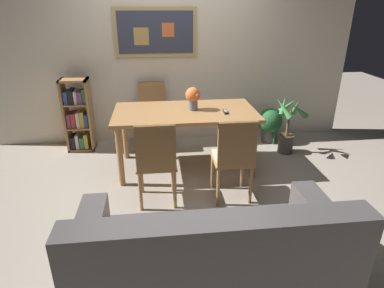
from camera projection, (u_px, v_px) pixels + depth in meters
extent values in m
plane|color=gray|center=(181.00, 183.00, 3.80)|extent=(12.00, 12.00, 0.00)
cube|color=beige|center=(172.00, 51.00, 4.60)|extent=(5.20, 0.10, 2.60)
cube|color=tan|center=(156.00, 32.00, 4.42)|extent=(1.12, 0.02, 0.65)
cube|color=#33384C|center=(156.00, 32.00, 4.40)|extent=(1.02, 0.01, 0.55)
cube|color=tan|center=(141.00, 36.00, 4.40)|extent=(0.20, 0.00, 0.23)
cube|color=#D86633|center=(168.00, 30.00, 4.40)|extent=(0.17, 0.00, 0.18)
cube|color=#9E7042|center=(185.00, 112.00, 3.88)|extent=(1.69, 0.89, 0.04)
cylinder|color=#9E7042|center=(120.00, 157.00, 3.62)|extent=(0.07, 0.07, 0.71)
cylinder|color=#9E7042|center=(254.00, 150.00, 3.78)|extent=(0.07, 0.07, 0.71)
cylinder|color=#9E7042|center=(125.00, 133.00, 4.28)|extent=(0.07, 0.07, 0.71)
cylinder|color=#9E7042|center=(239.00, 128.00, 4.44)|extent=(0.07, 0.07, 0.71)
cube|color=#9E7042|center=(232.00, 159.00, 3.39)|extent=(0.40, 0.40, 0.03)
cube|color=beige|center=(232.00, 157.00, 3.37)|extent=(0.36, 0.36, 0.03)
cylinder|color=#9E7042|center=(218.00, 187.00, 3.30)|extent=(0.04, 0.04, 0.42)
cylinder|color=#9E7042|center=(251.00, 185.00, 3.34)|extent=(0.04, 0.04, 0.42)
cylinder|color=#9E7042|center=(212.00, 171.00, 3.61)|extent=(0.04, 0.04, 0.42)
cylinder|color=#9E7042|center=(242.00, 170.00, 3.65)|extent=(0.04, 0.04, 0.42)
cube|color=#9E7042|center=(237.00, 145.00, 3.12)|extent=(0.38, 0.04, 0.46)
cube|color=#9E7042|center=(238.00, 125.00, 3.04)|extent=(0.38, 0.05, 0.06)
cube|color=#9E7042|center=(153.00, 118.00, 4.60)|extent=(0.40, 0.40, 0.03)
cube|color=beige|center=(153.00, 116.00, 4.59)|extent=(0.36, 0.36, 0.03)
cylinder|color=#9E7042|center=(165.00, 128.00, 4.86)|extent=(0.04, 0.04, 0.42)
cylinder|color=#9E7042|center=(142.00, 129.00, 4.82)|extent=(0.04, 0.04, 0.42)
cylinder|color=#9E7042|center=(166.00, 137.00, 4.55)|extent=(0.04, 0.04, 0.42)
cylinder|color=#9E7042|center=(141.00, 138.00, 4.51)|extent=(0.04, 0.04, 0.42)
cube|color=#9E7042|center=(152.00, 98.00, 4.66)|extent=(0.38, 0.04, 0.46)
cube|color=#9E7042|center=(151.00, 84.00, 4.59)|extent=(0.38, 0.05, 0.06)
cube|color=#9E7042|center=(156.00, 163.00, 3.30)|extent=(0.40, 0.40, 0.03)
cube|color=beige|center=(156.00, 160.00, 3.29)|extent=(0.36, 0.36, 0.03)
cylinder|color=#9E7042|center=(140.00, 192.00, 3.22)|extent=(0.04, 0.04, 0.42)
cylinder|color=#9E7042|center=(175.00, 190.00, 3.26)|extent=(0.04, 0.04, 0.42)
cylinder|color=#9E7042|center=(141.00, 175.00, 3.53)|extent=(0.04, 0.04, 0.42)
cylinder|color=#9E7042|center=(173.00, 174.00, 3.57)|extent=(0.04, 0.04, 0.42)
cube|color=#9E7042|center=(156.00, 148.00, 3.04)|extent=(0.38, 0.04, 0.46)
cube|color=#9E7042|center=(155.00, 128.00, 2.96)|extent=(0.38, 0.05, 0.06)
cube|color=#514C4C|center=(210.00, 266.00, 2.33)|extent=(1.80, 0.84, 0.40)
cube|color=#514C4C|center=(220.00, 251.00, 1.87)|extent=(1.80, 0.20, 0.44)
cube|color=#514C4C|center=(88.00, 240.00, 2.12)|extent=(0.18, 0.80, 0.22)
cube|color=#514C4C|center=(324.00, 223.00, 2.29)|extent=(0.18, 0.80, 0.22)
cube|color=#B78C33|center=(142.00, 249.00, 1.97)|extent=(0.32, 0.16, 0.33)
cube|color=#B78C33|center=(216.00, 243.00, 2.02)|extent=(0.32, 0.16, 0.33)
cube|color=#9E7042|center=(66.00, 116.00, 4.48)|extent=(0.03, 0.28, 1.01)
cube|color=#9E7042|center=(91.00, 115.00, 4.52)|extent=(0.03, 0.28, 1.01)
cube|color=#9E7042|center=(83.00, 147.00, 4.69)|extent=(0.36, 0.28, 0.03)
cube|color=#9E7042|center=(73.00, 80.00, 4.30)|extent=(0.36, 0.28, 0.03)
cube|color=#9E7042|center=(80.00, 126.00, 4.57)|extent=(0.30, 0.28, 0.02)
cube|color=#9E7042|center=(77.00, 103.00, 4.43)|extent=(0.30, 0.28, 0.02)
cube|color=black|center=(74.00, 141.00, 4.64)|extent=(0.06, 0.22, 0.17)
cube|color=beige|center=(78.00, 140.00, 4.64)|extent=(0.04, 0.22, 0.20)
cube|color=#337247|center=(83.00, 141.00, 4.66)|extent=(0.06, 0.22, 0.16)
cube|color=gold|center=(87.00, 140.00, 4.65)|extent=(0.05, 0.22, 0.21)
cube|color=#7F3F72|center=(70.00, 120.00, 4.51)|extent=(0.04, 0.22, 0.19)
cube|color=#B2332D|center=(75.00, 119.00, 4.52)|extent=(0.05, 0.22, 0.20)
cube|color=beige|center=(79.00, 119.00, 4.52)|extent=(0.05, 0.22, 0.21)
cube|color=gold|center=(83.00, 118.00, 4.52)|extent=(0.06, 0.22, 0.22)
cube|color=#2D4C8C|center=(87.00, 119.00, 4.54)|extent=(0.04, 0.22, 0.18)
cube|color=#2D4C8C|center=(67.00, 97.00, 4.38)|extent=(0.05, 0.22, 0.17)
cube|color=black|center=(72.00, 96.00, 4.39)|extent=(0.06, 0.22, 0.19)
cube|color=beige|center=(77.00, 96.00, 4.39)|extent=(0.04, 0.22, 0.17)
cube|color=#7F3F72|center=(81.00, 97.00, 4.40)|extent=(0.06, 0.22, 0.17)
cube|color=#337247|center=(85.00, 95.00, 4.40)|extent=(0.05, 0.22, 0.20)
cylinder|color=#4C4742|center=(268.00, 136.00, 4.91)|extent=(0.21, 0.21, 0.18)
cylinder|color=#332319|center=(269.00, 131.00, 4.88)|extent=(0.19, 0.19, 0.02)
sphere|color=#235B2D|center=(270.00, 121.00, 4.82)|extent=(0.37, 0.37, 0.37)
cylinder|color=#235B2D|center=(274.00, 139.00, 4.81)|extent=(0.03, 0.03, 0.28)
cylinder|color=#235B2D|center=(273.00, 134.00, 4.99)|extent=(0.03, 0.03, 0.29)
cylinder|color=#4C4742|center=(286.00, 144.00, 4.53)|extent=(0.20, 0.20, 0.26)
cylinder|color=#332319|center=(287.00, 136.00, 4.49)|extent=(0.18, 0.18, 0.02)
cylinder|color=brown|center=(288.00, 125.00, 4.42)|extent=(0.04, 0.04, 0.30)
cone|color=#387F3D|center=(296.00, 107.00, 4.33)|extent=(0.08, 0.20, 0.25)
cone|color=#387F3D|center=(288.00, 106.00, 4.44)|extent=(0.26, 0.11, 0.23)
cone|color=#387F3D|center=(283.00, 106.00, 4.36)|extent=(0.18, 0.22, 0.25)
cone|color=#387F3D|center=(284.00, 108.00, 4.24)|extent=(0.22, 0.29, 0.27)
cone|color=#387F3D|center=(299.00, 110.00, 4.19)|extent=(0.32, 0.19, 0.26)
cylinder|color=slate|center=(193.00, 105.00, 3.88)|extent=(0.11, 0.11, 0.12)
sphere|color=#D86633|center=(193.00, 95.00, 3.83)|extent=(0.18, 0.18, 0.18)
sphere|color=silver|center=(189.00, 93.00, 3.88)|extent=(0.07, 0.07, 0.07)
sphere|color=#D86633|center=(197.00, 96.00, 3.78)|extent=(0.07, 0.07, 0.07)
sphere|color=silver|center=(198.00, 95.00, 3.87)|extent=(0.07, 0.07, 0.07)
cube|color=black|center=(225.00, 112.00, 3.80)|extent=(0.05, 0.16, 0.02)
cube|color=gray|center=(225.00, 111.00, 3.80)|extent=(0.04, 0.10, 0.00)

